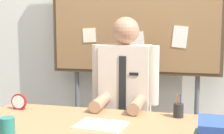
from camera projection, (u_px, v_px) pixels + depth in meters
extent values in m
cube|color=silver|center=(138.00, 28.00, 3.26)|extent=(6.40, 0.08, 2.70)
cube|color=#9E754C|center=(105.00, 129.00, 2.14)|extent=(1.78, 0.80, 0.05)
cube|color=beige|center=(125.00, 93.00, 2.75)|extent=(0.40, 0.22, 0.79)
sphere|color=#A87A5B|center=(126.00, 31.00, 2.69)|extent=(0.22, 0.22, 0.22)
cylinder|color=beige|center=(98.00, 73.00, 2.77)|extent=(0.09, 0.09, 0.47)
cylinder|color=beige|center=(153.00, 75.00, 2.66)|extent=(0.09, 0.09, 0.47)
cylinder|color=#A87A5B|center=(100.00, 102.00, 2.54)|extent=(0.09, 0.30, 0.09)
cylinder|color=#A87A5B|center=(137.00, 105.00, 2.47)|extent=(0.09, 0.30, 0.09)
cube|color=black|center=(122.00, 89.00, 2.64)|extent=(0.06, 0.01, 0.51)
cube|color=black|center=(134.00, 74.00, 2.60)|extent=(0.07, 0.01, 0.02)
cube|color=#4C3823|center=(135.00, 13.00, 3.05)|extent=(1.57, 0.05, 1.12)
cube|color=olive|center=(134.00, 13.00, 3.04)|extent=(1.51, 0.04, 1.06)
cylinder|color=#59595E|center=(77.00, 116.00, 3.35)|extent=(0.04, 0.04, 0.96)
cylinder|color=#59595E|center=(196.00, 124.00, 3.08)|extent=(0.04, 0.04, 0.96)
cube|color=white|center=(180.00, 37.00, 2.95)|extent=(0.14, 0.00, 0.20)
cube|color=#F4EFCC|center=(89.00, 35.00, 3.15)|extent=(0.13, 0.00, 0.14)
cube|color=white|center=(137.00, 41.00, 3.04)|extent=(0.15, 0.00, 0.17)
cube|color=#72337F|center=(216.00, 132.00, 1.78)|extent=(0.20, 0.24, 0.05)
cube|color=#2D4C99|center=(217.00, 124.00, 1.76)|extent=(0.20, 0.25, 0.04)
cube|color=#F4EFCC|center=(101.00, 125.00, 2.13)|extent=(0.32, 0.26, 0.01)
cylinder|color=maroon|center=(19.00, 102.00, 2.53)|extent=(0.12, 0.02, 0.12)
cylinder|color=white|center=(18.00, 102.00, 2.51)|extent=(0.10, 0.00, 0.10)
cube|color=maroon|center=(19.00, 108.00, 2.53)|extent=(0.08, 0.04, 0.01)
cylinder|color=#267266|center=(7.00, 126.00, 1.97)|extent=(0.09, 0.09, 0.10)
cylinder|color=#262626|center=(178.00, 110.00, 2.32)|extent=(0.07, 0.07, 0.09)
cylinder|color=#263399|center=(180.00, 105.00, 2.31)|extent=(0.01, 0.01, 0.15)
cylinder|color=maroon|center=(178.00, 105.00, 2.30)|extent=(0.01, 0.01, 0.15)
cylinder|color=gold|center=(177.00, 105.00, 2.32)|extent=(0.01, 0.01, 0.15)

